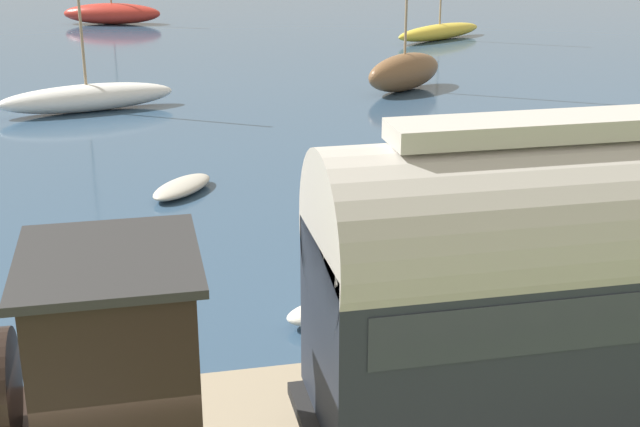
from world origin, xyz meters
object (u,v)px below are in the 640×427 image
Objects in this scene: steam_locomotive at (5,380)px; rowboat_far_out at (182,187)px; sailboat_brown at (404,71)px; rowboat_off_pier at (341,310)px; sailboat_red at (112,13)px; sailboat_white at (87,97)px; rowboat_mid_harbor at (447,198)px; sailboat_yellow at (439,31)px.

steam_locomotive is 13.63m from rowboat_far_out.
rowboat_far_out is (13.18, -2.73, -2.15)m from steam_locomotive.
sailboat_brown is at bearing -93.45° from rowboat_far_out.
steam_locomotive is 7.53m from rowboat_off_pier.
steam_locomotive is 27.26m from sailboat_brown.
sailboat_brown is 20.47m from rowboat_off_pier.
sailboat_red is at bearing -1.05° from steam_locomotive.
rowboat_far_out is (-11.14, 9.50, -0.59)m from sailboat_brown.
sailboat_brown is at bearing -31.99° from rowboat_off_pier.
sailboat_brown is 12.22m from sailboat_white.
sailboat_red reaches higher than rowboat_far_out.
sailboat_red is (21.96, 11.38, -0.14)m from sailboat_brown.
sailboat_white is (23.27, -0.06, -1.81)m from steam_locomotive.
sailboat_white is (-1.05, 12.17, -0.25)m from sailboat_brown.
rowboat_far_out is at bearing 37.93° from rowboat_mid_harbor.
sailboat_red is (9.89, 17.11, 0.16)m from sailboat_yellow.
sailboat_brown reaches higher than rowboat_far_out.
sailboat_white is at bearing 3.95° from rowboat_off_pier.
steam_locomotive is 0.77× the size of sailboat_white.
steam_locomotive is 2.45× the size of rowboat_off_pier.
sailboat_brown is at bearing -97.39° from sailboat_white.
sailboat_yellow is 19.76m from sailboat_red.
rowboat_off_pier is 0.95× the size of rowboat_far_out.
sailboat_red is 41.35m from rowboat_off_pier.
rowboat_off_pier is at bearing 124.57° from sailboat_brown.
rowboat_off_pier is at bearing -44.61° from steam_locomotive.
sailboat_red is at bearing -17.12° from rowboat_mid_harbor.
steam_locomotive is at bearing -166.95° from sailboat_red.
rowboat_off_pier is (-5.47, 4.01, -0.06)m from rowboat_mid_harbor.
sailboat_yellow is 27.26m from rowboat_mid_harbor.
sailboat_red is at bearing -7.57° from sailboat_brown.
sailboat_brown is 24.74m from sailboat_red.
rowboat_mid_harbor is (-13.70, 3.14, -0.50)m from sailboat_brown.
rowboat_off_pier is at bearing 128.31° from sailboat_yellow.
sailboat_brown is 13.37m from sailboat_yellow.
rowboat_off_pier is at bearing -160.03° from sailboat_red.
sailboat_brown is 1.16× the size of sailboat_white.
sailboat_brown reaches higher than rowboat_off_pier.
sailboat_red is at bearing -49.72° from rowboat_far_out.
sailboat_white is at bearing 59.96° from sailboat_brown.
rowboat_far_out is at bearing -177.50° from sailboat_white.
rowboat_mid_harbor is (-12.65, -9.03, -0.24)m from sailboat_white.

